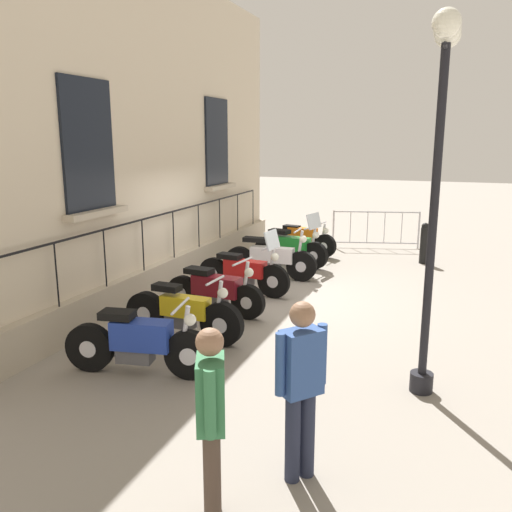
{
  "coord_description": "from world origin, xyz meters",
  "views": [
    {
      "loc": [
        3.48,
        -9.48,
        3.07
      ],
      "look_at": [
        -0.02,
        0.0,
        0.8
      ],
      "focal_mm": 37.44,
      "sensor_mm": 36.0,
      "label": 1
    }
  ],
  "objects_px": {
    "motorcycle_red": "(244,272)",
    "pedestrian_standing": "(211,414)",
    "motorcycle_yellow": "(184,314)",
    "bollard": "(424,243)",
    "lamppost": "(439,144)",
    "motorcycle_maroon": "(215,291)",
    "motorcycle_green": "(291,248)",
    "motorcycle_orange": "(301,240)",
    "pedestrian_walking": "(301,381)",
    "motorcycle_blue": "(140,343)",
    "motorcycle_white": "(270,260)",
    "crowd_barrier": "(376,228)"
  },
  "relations": [
    {
      "from": "motorcycle_red",
      "to": "pedestrian_standing",
      "type": "bearing_deg",
      "value": -70.8
    },
    {
      "from": "motorcycle_yellow",
      "to": "bollard",
      "type": "bearing_deg",
      "value": 64.23
    },
    {
      "from": "lamppost",
      "to": "motorcycle_maroon",
      "type": "bearing_deg",
      "value": 153.16
    },
    {
      "from": "motorcycle_green",
      "to": "lamppost",
      "type": "xyz_separation_m",
      "value": [
        3.38,
        -5.75,
        2.55
      ]
    },
    {
      "from": "motorcycle_orange",
      "to": "pedestrian_standing",
      "type": "bearing_deg",
      "value": -78.55
    },
    {
      "from": "pedestrian_standing",
      "to": "pedestrian_walking",
      "type": "height_order",
      "value": "pedestrian_walking"
    },
    {
      "from": "motorcycle_red",
      "to": "pedestrian_standing",
      "type": "relative_size",
      "value": 1.22
    },
    {
      "from": "bollard",
      "to": "pedestrian_walking",
      "type": "bearing_deg",
      "value": -93.47
    },
    {
      "from": "motorcycle_blue",
      "to": "motorcycle_red",
      "type": "xyz_separation_m",
      "value": [
        -0.09,
        3.93,
        0.0
      ]
    },
    {
      "from": "motorcycle_white",
      "to": "motorcycle_orange",
      "type": "relative_size",
      "value": 1.07
    },
    {
      "from": "crowd_barrier",
      "to": "motorcycle_white",
      "type": "bearing_deg",
      "value": -112.58
    },
    {
      "from": "motorcycle_green",
      "to": "crowd_barrier",
      "type": "height_order",
      "value": "motorcycle_green"
    },
    {
      "from": "motorcycle_maroon",
      "to": "motorcycle_orange",
      "type": "relative_size",
      "value": 0.99
    },
    {
      "from": "pedestrian_walking",
      "to": "motorcycle_green",
      "type": "bearing_deg",
      "value": 107.13
    },
    {
      "from": "motorcycle_green",
      "to": "crowd_barrier",
      "type": "bearing_deg",
      "value": 60.07
    },
    {
      "from": "motorcycle_blue",
      "to": "crowd_barrier",
      "type": "bearing_deg",
      "value": 79.49
    },
    {
      "from": "motorcycle_green",
      "to": "pedestrian_standing",
      "type": "bearing_deg",
      "value": -77.54
    },
    {
      "from": "crowd_barrier",
      "to": "pedestrian_walking",
      "type": "distance_m",
      "value": 10.77
    },
    {
      "from": "motorcycle_white",
      "to": "pedestrian_walking",
      "type": "height_order",
      "value": "pedestrian_walking"
    },
    {
      "from": "motorcycle_maroon",
      "to": "pedestrian_walking",
      "type": "height_order",
      "value": "pedestrian_walking"
    },
    {
      "from": "motorcycle_yellow",
      "to": "motorcycle_green",
      "type": "xyz_separation_m",
      "value": [
        0.17,
        5.21,
        0.03
      ]
    },
    {
      "from": "motorcycle_yellow",
      "to": "motorcycle_white",
      "type": "relative_size",
      "value": 0.96
    },
    {
      "from": "pedestrian_walking",
      "to": "crowd_barrier",
      "type": "bearing_deg",
      "value": 94.33
    },
    {
      "from": "motorcycle_maroon",
      "to": "motorcycle_red",
      "type": "distance_m",
      "value": 1.32
    },
    {
      "from": "motorcycle_red",
      "to": "motorcycle_white",
      "type": "relative_size",
      "value": 0.95
    },
    {
      "from": "crowd_barrier",
      "to": "motorcycle_green",
      "type": "bearing_deg",
      "value": -119.93
    },
    {
      "from": "pedestrian_standing",
      "to": "lamppost",
      "type": "bearing_deg",
      "value": 63.26
    },
    {
      "from": "crowd_barrier",
      "to": "motorcycle_yellow",
      "type": "bearing_deg",
      "value": -102.59
    },
    {
      "from": "lamppost",
      "to": "pedestrian_standing",
      "type": "xyz_separation_m",
      "value": [
        -1.47,
        -2.92,
        -2.06
      ]
    },
    {
      "from": "motorcycle_red",
      "to": "crowd_barrier",
      "type": "height_order",
      "value": "motorcycle_red"
    },
    {
      "from": "motorcycle_maroon",
      "to": "crowd_barrier",
      "type": "xyz_separation_m",
      "value": [
        1.85,
        6.74,
        0.15
      ]
    },
    {
      "from": "motorcycle_orange",
      "to": "lamppost",
      "type": "bearing_deg",
      "value": -63.59
    },
    {
      "from": "motorcycle_yellow",
      "to": "bollard",
      "type": "height_order",
      "value": "motorcycle_yellow"
    },
    {
      "from": "motorcycle_white",
      "to": "crowd_barrier",
      "type": "xyz_separation_m",
      "value": [
        1.71,
        4.12,
        0.15
      ]
    },
    {
      "from": "bollard",
      "to": "motorcycle_green",
      "type": "bearing_deg",
      "value": -155.73
    },
    {
      "from": "motorcycle_maroon",
      "to": "pedestrian_walking",
      "type": "xyz_separation_m",
      "value": [
        2.67,
        -3.99,
        0.55
      ]
    },
    {
      "from": "motorcycle_blue",
      "to": "motorcycle_white",
      "type": "height_order",
      "value": "motorcycle_white"
    },
    {
      "from": "motorcycle_blue",
      "to": "pedestrian_walking",
      "type": "bearing_deg",
      "value": -28.31
    },
    {
      "from": "motorcycle_red",
      "to": "bollard",
      "type": "bearing_deg",
      "value": 51.05
    },
    {
      "from": "crowd_barrier",
      "to": "bollard",
      "type": "height_order",
      "value": "crowd_barrier"
    },
    {
      "from": "crowd_barrier",
      "to": "pedestrian_walking",
      "type": "relative_size",
      "value": 1.37
    },
    {
      "from": "motorcycle_yellow",
      "to": "pedestrian_walking",
      "type": "relative_size",
      "value": 1.19
    },
    {
      "from": "motorcycle_orange",
      "to": "bollard",
      "type": "height_order",
      "value": "bollard"
    },
    {
      "from": "motorcycle_red",
      "to": "pedestrian_walking",
      "type": "bearing_deg",
      "value": -63.59
    },
    {
      "from": "motorcycle_green",
      "to": "pedestrian_standing",
      "type": "distance_m",
      "value": 8.88
    },
    {
      "from": "motorcycle_maroon",
      "to": "bollard",
      "type": "height_order",
      "value": "motorcycle_maroon"
    },
    {
      "from": "motorcycle_green",
      "to": "bollard",
      "type": "xyz_separation_m",
      "value": [
        3.0,
        1.35,
        0.07
      ]
    },
    {
      "from": "motorcycle_maroon",
      "to": "motorcycle_green",
      "type": "distance_m",
      "value": 3.93
    },
    {
      "from": "motorcycle_blue",
      "to": "pedestrian_walking",
      "type": "distance_m",
      "value": 2.94
    },
    {
      "from": "crowd_barrier",
      "to": "pedestrian_walking",
      "type": "height_order",
      "value": "pedestrian_walking"
    }
  ]
}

